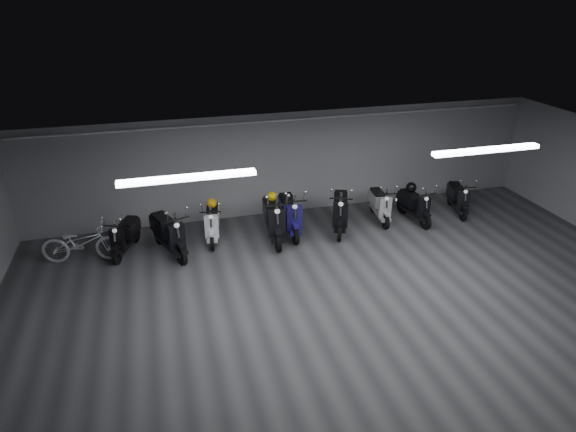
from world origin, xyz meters
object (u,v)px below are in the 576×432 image
object	(u,v)px
scooter_4	(290,208)
scooter_8	(459,193)
helmet_0	(411,187)
helmet_2	(272,196)
scooter_6	(380,199)
scooter_0	(124,230)
bicycle	(81,239)
scooter_2	(212,217)
scooter_7	(415,200)
helmet_1	(212,203)
scooter_3	(274,212)
scooter_1	(168,227)
scooter_5	(341,205)

from	to	relation	value
scooter_4	scooter_8	distance (m)	4.82
helmet_0	helmet_2	distance (m)	3.82
scooter_4	scooter_6	distance (m)	2.53
scooter_0	helmet_0	distance (m)	7.39
bicycle	helmet_2	xyz separation A→B (m)	(4.51, 0.18, 0.46)
scooter_2	scooter_7	size ratio (longest dim) A/B	1.03
scooter_0	scooter_6	bearing A→B (deg)	22.27
helmet_1	scooter_3	bearing A→B (deg)	-22.47
scooter_1	helmet_2	distance (m)	2.62
scooter_0	helmet_2	distance (m)	3.59
scooter_3	scooter_1	bearing A→B (deg)	-172.92
scooter_1	scooter_4	xyz separation A→B (m)	(3.03, 0.31, 0.00)
scooter_4	bicycle	xyz separation A→B (m)	(-4.96, -0.14, -0.13)
scooter_4	scooter_5	distance (m)	1.30
scooter_7	scooter_0	bearing A→B (deg)	172.33
bicycle	scooter_3	bearing A→B (deg)	-82.76
scooter_1	scooter_4	bearing A→B (deg)	-14.97
scooter_6	scooter_8	distance (m)	2.30
scooter_8	helmet_0	distance (m)	1.48
scooter_6	scooter_7	distance (m)	0.91
scooter_0	scooter_2	world-z (taller)	scooter_2
scooter_8	scooter_4	bearing A→B (deg)	-165.84
scooter_3	bicycle	xyz separation A→B (m)	(-4.48, 0.09, -0.16)
scooter_2	scooter_7	world-z (taller)	scooter_2
scooter_7	scooter_8	distance (m)	1.44
scooter_0	helmet_0	xyz separation A→B (m)	(7.38, 0.01, 0.29)
scooter_7	helmet_2	world-z (taller)	scooter_7
scooter_4	bicycle	distance (m)	4.96
scooter_0	scooter_4	world-z (taller)	scooter_4
scooter_3	helmet_0	xyz separation A→B (m)	(3.85, 0.25, 0.15)
scooter_7	helmet_2	size ratio (longest dim) A/B	6.36
scooter_5	scooter_7	world-z (taller)	scooter_5
bicycle	scooter_7	bearing A→B (deg)	-82.06
scooter_8	scooter_5	bearing A→B (deg)	-163.15
scooter_8	helmet_0	size ratio (longest dim) A/B	5.69
scooter_1	helmet_0	world-z (taller)	scooter_1
bicycle	scooter_8	bearing A→B (deg)	-81.03
helmet_1	helmet_2	distance (m)	1.50
helmet_2	scooter_7	bearing A→B (deg)	-3.71
helmet_1	helmet_2	xyz separation A→B (m)	(1.46, -0.32, 0.15)
scooter_7	bicycle	distance (m)	8.35
helmet_0	scooter_6	bearing A→B (deg)	175.62
scooter_6	helmet_1	bearing A→B (deg)	-176.51
scooter_0	helmet_0	world-z (taller)	scooter_0
scooter_4	bicycle	world-z (taller)	scooter_4
scooter_1	bicycle	bearing A→B (deg)	154.01
helmet_1	helmet_2	bearing A→B (deg)	-12.36
helmet_1	helmet_2	world-z (taller)	helmet_2
scooter_2	helmet_2	distance (m)	1.56
scooter_1	bicycle	xyz separation A→B (m)	(-1.93, 0.17, -0.12)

